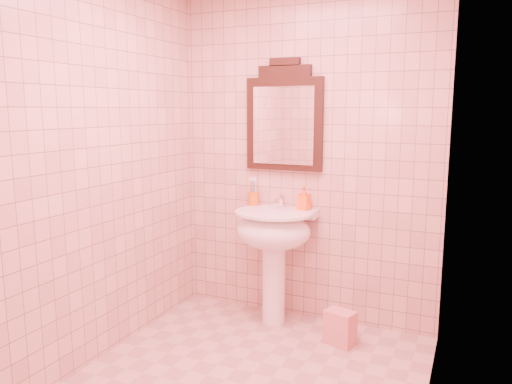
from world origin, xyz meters
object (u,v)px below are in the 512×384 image
at_px(pedestal_sink, 274,238).
at_px(towel, 340,328).
at_px(toothbrush_cup, 253,198).
at_px(mirror, 284,119).
at_px(soap_dispenser, 304,198).

bearing_deg(pedestal_sink, towel, -13.99).
bearing_deg(toothbrush_cup, towel, -21.25).
relative_size(mirror, soap_dispenser, 4.72).
height_order(mirror, towel, mirror).
xyz_separation_m(toothbrush_cup, towel, (0.79, -0.31, -0.80)).
relative_size(pedestal_sink, soap_dispenser, 4.92).
height_order(pedestal_sink, towel, pedestal_sink).
distance_m(mirror, toothbrush_cup, 0.66).
bearing_deg(mirror, pedestal_sink, -90.00).
height_order(soap_dispenser, towel, soap_dispenser).
xyz_separation_m(mirror, toothbrush_cup, (-0.24, -0.03, -0.61)).
xyz_separation_m(mirror, soap_dispenser, (0.18, -0.05, -0.58)).
height_order(mirror, soap_dispenser, mirror).
xyz_separation_m(soap_dispenser, towel, (0.37, -0.29, -0.83)).
bearing_deg(soap_dispenser, toothbrush_cup, -174.33).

